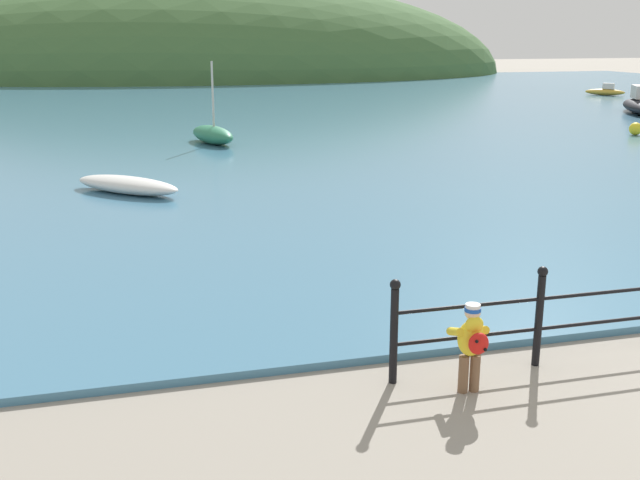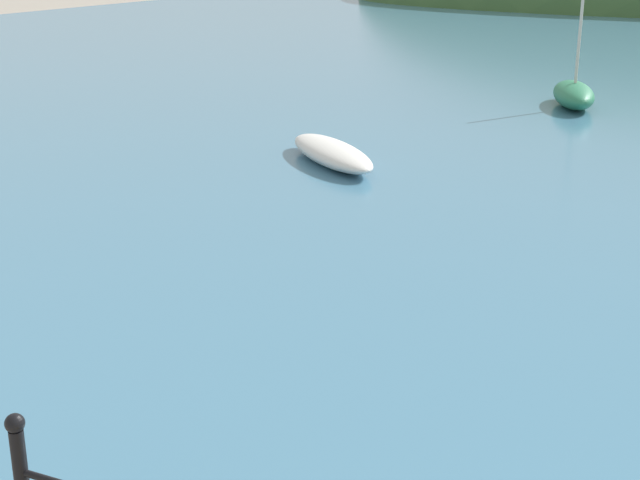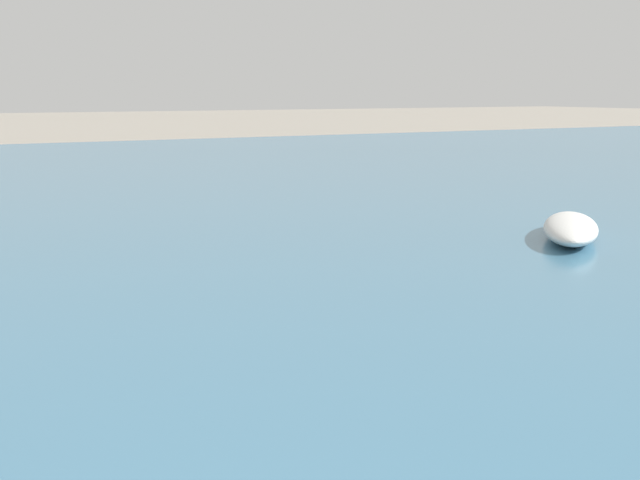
% 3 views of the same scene
% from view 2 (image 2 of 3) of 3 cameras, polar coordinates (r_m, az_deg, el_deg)
% --- Properties ---
extents(boat_red_dinghy, '(1.64, 2.85, 2.77)m').
position_cam_2_polar(boat_red_dinghy, '(22.59, 15.92, 8.96)').
color(boat_red_dinghy, '#287551').
rests_on(boat_red_dinghy, water).
extents(boat_far_right, '(2.76, 2.73, 0.39)m').
position_cam_2_polar(boat_far_right, '(15.99, 0.75, 5.61)').
color(boat_far_right, silver).
rests_on(boat_far_right, water).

